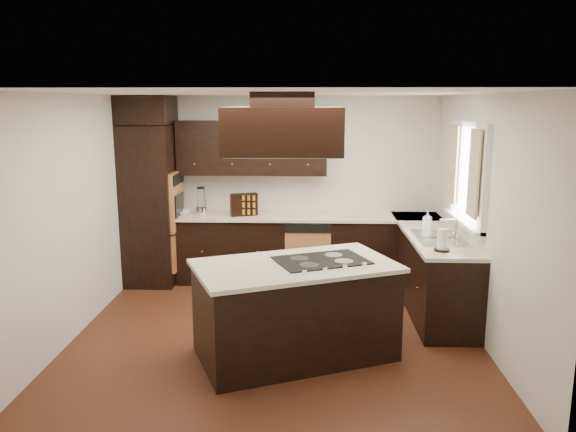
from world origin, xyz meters
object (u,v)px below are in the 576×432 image
object	(u,v)px
oven_column	(151,205)
spice_rack	(244,205)
island	(295,312)
range_hood	(283,131)

from	to	relation	value
oven_column	spice_rack	world-z (taller)	oven_column
island	spice_rack	xyz separation A→B (m)	(-0.74, 2.26, 0.63)
oven_column	spice_rack	bearing A→B (deg)	1.30
oven_column	island	bearing A→B (deg)	-48.34
island	range_hood	bearing A→B (deg)	172.04
oven_column	island	distance (m)	3.05
oven_column	island	world-z (taller)	oven_column
range_hood	spice_rack	distance (m)	2.61
range_hood	oven_column	bearing A→B (deg)	129.74
oven_column	spice_rack	xyz separation A→B (m)	(1.25, 0.03, 0.01)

